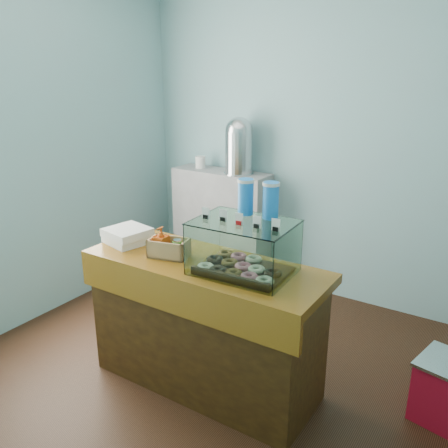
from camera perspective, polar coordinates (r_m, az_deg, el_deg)
The scene contains 8 objects.
ground at distance 3.63m, azimuth 0.17°, elevation -16.43°, with size 3.50×3.50×0.00m, color black.
room_shell at distance 3.00m, azimuth 0.70°, elevation 11.32°, with size 3.54×3.04×2.82m.
counter at distance 3.21m, azimuth -2.34°, elevation -11.88°, with size 1.60×0.60×0.90m.
back_shelf at distance 4.82m, azimuth -0.32°, elevation 0.00°, with size 1.00×0.32×1.10m, color #969799.
display_case at distance 2.83m, azimuth 2.61°, elevation -2.33°, with size 0.60×0.46×0.54m.
condiment_crate at distance 3.09m, azimuth -6.88°, elevation -2.66°, with size 0.28×0.21×0.20m.
pastry_boxes at distance 3.38m, azimuth -11.50°, elevation -1.36°, with size 0.33×0.33×0.11m.
coffee_urn at distance 4.51m, azimuth 1.81°, elevation 9.55°, with size 0.29×0.29×0.53m.
Camera 1 is at (1.61, -2.51, 2.08)m, focal length 38.00 mm.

